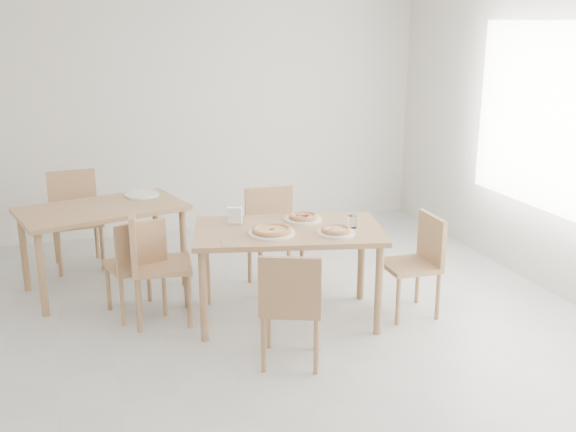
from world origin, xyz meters
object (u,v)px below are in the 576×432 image
object	(u,v)px
chair_north	(272,230)
tumbler_b	(352,222)
main_table	(288,239)
chair_back_n	(75,212)
pizza_mushroom	(336,230)
chair_south	(291,301)
pizza_margherita	(272,230)
chair_east	(419,257)
tumbler_a	(232,216)
chair_back_s	(137,261)
second_table	(102,217)
plate_margherita	(272,233)
plate_pepperoni	(303,219)
napkin_holder	(235,216)
chair_west	(150,258)
plate_mushroom	(336,233)
pizza_pepperoni	(303,216)
plate_empty	(142,195)

from	to	relation	value
chair_north	tumbler_b	distance (m)	0.98
main_table	chair_back_n	bearing A→B (deg)	143.50
chair_north	pizza_mushroom	size ratio (longest dim) A/B	3.47
chair_south	tumbler_b	distance (m)	0.99
chair_north	pizza_margherita	size ratio (longest dim) A/B	2.39
chair_north	chair_east	xyz separation A→B (m)	(0.93, -0.95, -0.04)
tumbler_a	chair_back_s	bearing A→B (deg)	173.19
second_table	chair_back_n	size ratio (longest dim) A/B	1.66
second_table	pizza_margherita	bearing A→B (deg)	-60.23
second_table	chair_back_s	size ratio (longest dim) A/B	1.86
pizza_margherita	second_table	world-z (taller)	pizza_margherita
plate_margherita	second_table	distance (m)	1.68
plate_margherita	plate_pepperoni	world-z (taller)	same
chair_north	napkin_holder	bearing A→B (deg)	-132.38
pizza_mushroom	tumbler_a	distance (m)	0.87
chair_east	napkin_holder	size ratio (longest dim) A/B	5.92
chair_west	napkin_holder	bearing A→B (deg)	-87.99
tumbler_a	chair_back_n	world-z (taller)	chair_back_n
chair_north	tumbler_a	size ratio (longest dim) A/B	8.78
second_table	plate_pepperoni	bearing A→B (deg)	-45.95
chair_west	second_table	xyz separation A→B (m)	(-0.30, 0.82, 0.13)
chair_east	napkin_holder	bearing A→B (deg)	-106.73
main_table	pizza_margherita	distance (m)	0.22
chair_south	pizza_mushroom	bearing A→B (deg)	-113.78
plate_mushroom	plate_margherita	bearing A→B (deg)	162.98
main_table	pizza_pepperoni	distance (m)	0.29
pizza_pepperoni	main_table	bearing A→B (deg)	-136.03
main_table	pizza_pepperoni	xyz separation A→B (m)	(0.19, 0.18, 0.12)
chair_south	plate_empty	bearing A→B (deg)	-48.81
chair_north	plate_margherita	bearing A→B (deg)	-106.69
napkin_holder	chair_west	bearing A→B (deg)	-163.14
chair_back_s	pizza_mushroom	bearing A→B (deg)	141.84
pizza_pepperoni	chair_north	bearing A→B (deg)	99.43
main_table	plate_empty	world-z (taller)	plate_empty
plate_mushroom	chair_north	bearing A→B (deg)	102.18
chair_south	napkin_holder	bearing A→B (deg)	-59.75
plate_empty	plate_pepperoni	bearing A→B (deg)	-46.74
chair_back_s	pizza_pepperoni	bearing A→B (deg)	156.30
chair_east	plate_mushroom	xyz separation A→B (m)	(-0.73, -0.02, 0.29)
chair_west	plate_empty	size ratio (longest dim) A/B	2.91
chair_west	tumbler_a	world-z (taller)	chair_west
chair_south	napkin_holder	world-z (taller)	napkin_holder
chair_south	plate_margherita	world-z (taller)	chair_south
chair_south	plate_margherita	bearing A→B (deg)	-73.32
tumbler_a	plate_empty	world-z (taller)	tumbler_a
chair_south	plate_pepperoni	xyz separation A→B (m)	(0.41, 0.92, 0.28)
pizza_margherita	napkin_holder	world-z (taller)	napkin_holder
pizza_margherita	pizza_mushroom	bearing A→B (deg)	-17.02
tumbler_b	chair_back_n	xyz separation A→B (m)	(-2.04, 1.95, -0.27)
napkin_holder	second_table	bearing A→B (deg)	159.50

